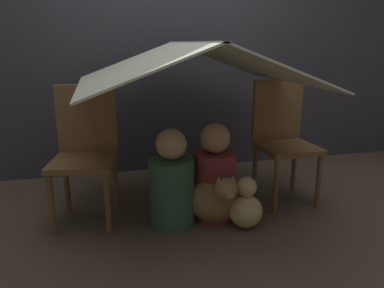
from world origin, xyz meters
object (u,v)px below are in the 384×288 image
Objects in this scene: person_front at (172,184)px; chair_left at (85,149)px; chair_right at (283,136)px; person_second at (215,177)px; dog at (219,198)px.

chair_left is at bearing 156.46° from person_front.
chair_right is 0.92m from person_front.
chair_left is 1.00× the size of chair_right.
person_second is 1.65× the size of dog.
person_second is (0.29, 0.03, 0.01)m from person_front.
person_front is 0.29m from person_second.
person_front is 0.31m from dog.
dog is at bearing -11.66° from person_front.
person_second is at bearing 5.14° from person_front.
chair_right is 2.25× the size of dog.
chair_right reaches higher than person_front.
person_second is (-0.58, -0.20, -0.19)m from chair_right.
dog is (0.29, -0.06, -0.10)m from person_front.
chair_left reaches higher than person_front.
chair_left is 1.39× the size of person_front.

